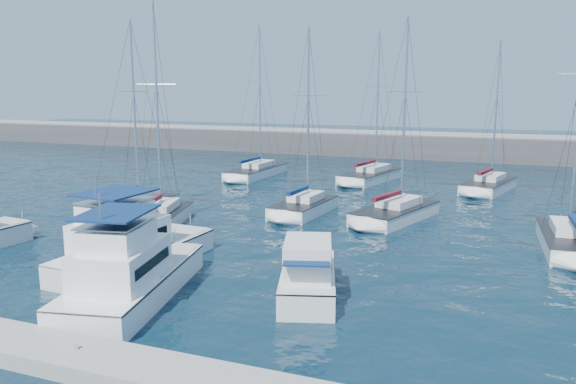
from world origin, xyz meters
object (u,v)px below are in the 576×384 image
(motor_yacht_port_inner, at_px, (130,248))
(sailboat_mid_d, at_px, (396,213))
(sailboat_mid_b, at_px, (159,217))
(sailboat_mid_c, at_px, (304,207))
(motor_yacht_stbd_inner, at_px, (129,277))
(sailboat_back_b, at_px, (372,176))
(sailboat_mid_e, at_px, (570,240))
(sailboat_back_c, at_px, (489,185))
(motor_yacht_stbd_outer, at_px, (308,277))
(sailboat_back_a, at_px, (257,171))
(sailboat_mid_a, at_px, (133,206))

(motor_yacht_port_inner, bearing_deg, sailboat_mid_d, 59.58)
(sailboat_mid_b, distance_m, sailboat_mid_c, 10.75)
(motor_yacht_stbd_inner, height_order, sailboat_mid_d, sailboat_mid_d)
(sailboat_mid_c, xyz_separation_m, sailboat_back_b, (1.38, 16.76, -0.02))
(motor_yacht_stbd_inner, relative_size, sailboat_mid_e, 0.62)
(sailboat_mid_b, height_order, sailboat_mid_e, sailboat_mid_e)
(sailboat_back_b, bearing_deg, motor_yacht_stbd_inner, -80.81)
(sailboat_mid_b, bearing_deg, sailboat_back_c, 30.60)
(motor_yacht_stbd_outer, height_order, sailboat_mid_e, sailboat_mid_e)
(sailboat_mid_b, xyz_separation_m, sailboat_mid_d, (15.06, 7.42, -0.02))
(sailboat_mid_d, distance_m, sailboat_back_b, 17.11)
(motor_yacht_stbd_outer, bearing_deg, sailboat_mid_c, 92.80)
(sailboat_back_a, bearing_deg, sailboat_back_b, 11.32)
(sailboat_mid_d, distance_m, sailboat_back_c, 15.62)
(sailboat_mid_a, bearing_deg, motor_yacht_port_inner, -49.85)
(sailboat_mid_b, height_order, sailboat_back_b, sailboat_mid_b)
(motor_yacht_port_inner, distance_m, motor_yacht_stbd_outer, 9.95)
(motor_yacht_port_inner, xyz_separation_m, sailboat_mid_a, (-8.02, 11.11, -0.61))
(sailboat_mid_a, xyz_separation_m, sailboat_mid_c, (12.12, 4.51, 0.01))
(sailboat_mid_d, relative_size, sailboat_back_b, 0.96)
(motor_yacht_port_inner, bearing_deg, sailboat_back_b, 84.00)
(motor_yacht_stbd_outer, relative_size, sailboat_back_a, 0.42)
(motor_yacht_stbd_inner, relative_size, sailboat_mid_b, 0.66)
(sailboat_mid_a, distance_m, sailboat_mid_b, 4.54)
(sailboat_mid_c, bearing_deg, motor_yacht_stbd_inner, -88.46)
(motor_yacht_stbd_outer, relative_size, sailboat_mid_d, 0.47)
(motor_yacht_stbd_inner, distance_m, sailboat_mid_d, 21.49)
(sailboat_mid_a, xyz_separation_m, sailboat_back_b, (13.51, 21.27, -0.01))
(sailboat_back_a, bearing_deg, motor_yacht_port_inner, -74.51)
(motor_yacht_stbd_outer, relative_size, sailboat_mid_c, 0.48)
(motor_yacht_stbd_inner, xyz_separation_m, sailboat_back_a, (-9.29, 34.41, -0.61))
(motor_yacht_stbd_inner, bearing_deg, motor_yacht_port_inner, 114.36)
(motor_yacht_port_inner, height_order, sailboat_mid_e, sailboat_mid_e)
(sailboat_mid_d, xyz_separation_m, sailboat_back_c, (5.88, 14.47, -0.00))
(motor_yacht_stbd_outer, bearing_deg, sailboat_back_a, 100.74)
(sailboat_mid_a, distance_m, sailboat_mid_c, 12.94)
(motor_yacht_port_inner, xyz_separation_m, sailboat_back_a, (-6.57, 30.71, -0.61))
(sailboat_mid_c, distance_m, sailboat_back_c, 19.65)
(sailboat_back_b, bearing_deg, sailboat_mid_d, -57.93)
(motor_yacht_stbd_inner, relative_size, sailboat_mid_a, 0.69)
(sailboat_mid_a, xyz_separation_m, sailboat_mid_d, (18.93, 5.04, -0.01))
(sailboat_mid_b, bearing_deg, sailboat_back_b, 52.17)
(sailboat_mid_c, height_order, sailboat_back_a, sailboat_back_a)
(sailboat_back_b, height_order, sailboat_back_c, sailboat_back_b)
(motor_yacht_stbd_inner, distance_m, sailboat_back_c, 37.11)
(sailboat_mid_b, xyz_separation_m, sailboat_back_a, (-2.42, 21.98, -0.01))
(sailboat_back_c, bearing_deg, sailboat_mid_e, -59.76)
(sailboat_mid_e, height_order, sailboat_back_a, sailboat_mid_e)
(sailboat_mid_b, height_order, sailboat_back_c, sailboat_mid_b)
(motor_yacht_stbd_outer, distance_m, sailboat_mid_e, 17.38)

